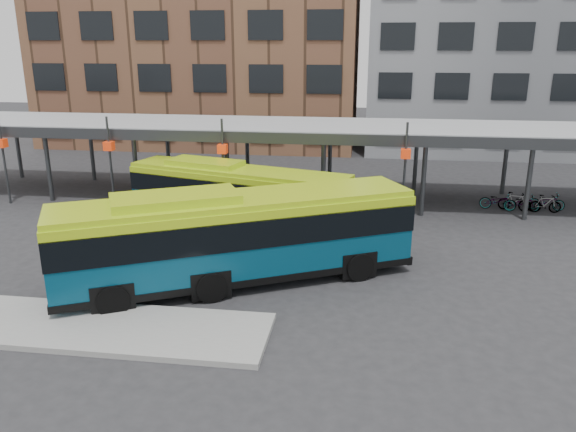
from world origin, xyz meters
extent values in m
plane|color=#28282B|center=(0.00, 0.00, 0.00)|extent=(120.00, 120.00, 0.00)
cube|color=gray|center=(-5.50, -3.00, 0.09)|extent=(14.00, 3.00, 0.18)
cube|color=#999B9E|center=(0.00, 13.00, 4.00)|extent=(40.00, 6.00, 0.35)
cube|color=#383A3D|center=(0.00, 10.00, 3.85)|extent=(40.00, 0.15, 0.55)
cylinder|color=#383A3D|center=(-18.00, 15.50, 1.90)|extent=(0.24, 0.24, 3.80)
cylinder|color=#383A3D|center=(-13.00, 10.50, 1.90)|extent=(0.24, 0.24, 3.80)
cylinder|color=#383A3D|center=(-13.00, 15.50, 1.90)|extent=(0.24, 0.24, 3.80)
cylinder|color=#383A3D|center=(-8.00, 10.50, 1.90)|extent=(0.24, 0.24, 3.80)
cylinder|color=#383A3D|center=(-8.00, 15.50, 1.90)|extent=(0.24, 0.24, 3.80)
cylinder|color=#383A3D|center=(-3.00, 10.50, 1.90)|extent=(0.24, 0.24, 3.80)
cylinder|color=#383A3D|center=(-3.00, 15.50, 1.90)|extent=(0.24, 0.24, 3.80)
cylinder|color=#383A3D|center=(2.00, 10.50, 1.90)|extent=(0.24, 0.24, 3.80)
cylinder|color=#383A3D|center=(2.00, 15.50, 1.90)|extent=(0.24, 0.24, 3.80)
cylinder|color=#383A3D|center=(7.00, 10.50, 1.90)|extent=(0.24, 0.24, 3.80)
cylinder|color=#383A3D|center=(7.00, 15.50, 1.90)|extent=(0.24, 0.24, 3.80)
cylinder|color=#383A3D|center=(12.00, 10.50, 1.90)|extent=(0.24, 0.24, 3.80)
cylinder|color=#383A3D|center=(12.00, 15.50, 1.90)|extent=(0.24, 0.24, 3.80)
cylinder|color=#383A3D|center=(-15.00, 9.70, 2.40)|extent=(0.12, 0.12, 4.80)
cube|color=red|center=(-15.00, 9.70, 3.30)|extent=(0.45, 0.45, 0.45)
cylinder|color=#383A3D|center=(-9.00, 9.70, 2.40)|extent=(0.12, 0.12, 4.80)
cube|color=red|center=(-9.00, 9.70, 3.30)|extent=(0.45, 0.45, 0.45)
cylinder|color=#383A3D|center=(-3.00, 9.70, 2.40)|extent=(0.12, 0.12, 4.80)
cube|color=red|center=(-3.00, 9.70, 3.30)|extent=(0.45, 0.45, 0.45)
cylinder|color=#383A3D|center=(6.00, 9.70, 2.40)|extent=(0.12, 0.12, 4.80)
cube|color=red|center=(6.00, 9.70, 3.30)|extent=(0.45, 0.45, 0.45)
cube|color=brown|center=(-10.00, 32.00, 11.00)|extent=(26.00, 14.00, 22.00)
cube|color=slate|center=(16.00, 32.00, 10.00)|extent=(24.00, 14.00, 20.00)
cube|color=navy|center=(-0.30, 1.12, 1.69)|extent=(12.49, 8.12, 2.64)
cube|color=black|center=(-0.30, 1.12, 2.22)|extent=(12.56, 8.20, 1.00)
cube|color=#ACCF15|center=(-0.30, 1.12, 3.12)|extent=(12.44, 8.02, 0.21)
cube|color=#ACCF15|center=(-2.18, 0.16, 3.33)|extent=(4.63, 3.61, 0.37)
cube|color=black|center=(-0.30, 1.12, 0.50)|extent=(12.57, 8.20, 0.25)
cylinder|color=black|center=(4.04, 1.89, 0.53)|extent=(1.08, 0.76, 1.06)
cylinder|color=black|center=(2.87, 4.19, 0.53)|extent=(1.08, 0.76, 1.06)
cylinder|color=black|center=(-0.85, -0.60, 0.53)|extent=(1.08, 0.76, 1.06)
cylinder|color=black|center=(-2.02, 1.69, 0.53)|extent=(1.08, 0.76, 1.06)
cylinder|color=black|center=(-3.67, -2.05, 0.53)|extent=(1.08, 0.76, 1.06)
cylinder|color=black|center=(-4.84, 0.25, 0.53)|extent=(1.08, 0.76, 1.06)
cube|color=navy|center=(-1.82, 7.81, 1.44)|extent=(11.00, 5.24, 2.25)
cube|color=black|center=(-1.82, 7.81, 1.89)|extent=(11.05, 5.31, 0.86)
cube|color=#ACCF15|center=(-1.82, 7.81, 2.66)|extent=(10.97, 5.16, 0.18)
cube|color=#ACCF15|center=(-3.54, 8.32, 2.84)|extent=(3.91, 2.58, 0.32)
cube|color=black|center=(-1.82, 7.81, 0.42)|extent=(11.06, 5.31, 0.22)
cylinder|color=black|center=(1.32, 5.73, 0.45)|extent=(0.94, 0.52, 0.90)
cylinder|color=black|center=(1.95, 7.83, 0.45)|extent=(0.94, 0.52, 0.90)
cylinder|color=black|center=(-3.17, 7.07, 0.45)|extent=(0.94, 0.52, 0.90)
cylinder|color=black|center=(-2.54, 9.17, 0.45)|extent=(0.94, 0.52, 0.90)
cylinder|color=black|center=(-5.75, 7.84, 0.45)|extent=(0.94, 0.52, 0.90)
cylinder|color=black|center=(-5.13, 9.94, 0.45)|extent=(0.94, 0.52, 0.90)
imported|color=slate|center=(11.03, 12.09, 0.48)|extent=(1.92, 1.11, 0.96)
imported|color=slate|center=(11.87, 12.04, 0.49)|extent=(1.70, 0.85, 0.98)
imported|color=slate|center=(12.25, 12.01, 0.45)|extent=(1.75, 0.75, 0.89)
imported|color=slate|center=(13.35, 11.89, 0.47)|extent=(1.57, 0.47, 0.94)
imported|color=slate|center=(13.53, 12.36, 0.47)|extent=(1.85, 0.84, 0.94)
camera|label=1|loc=(4.12, -17.34, 8.37)|focal=35.00mm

